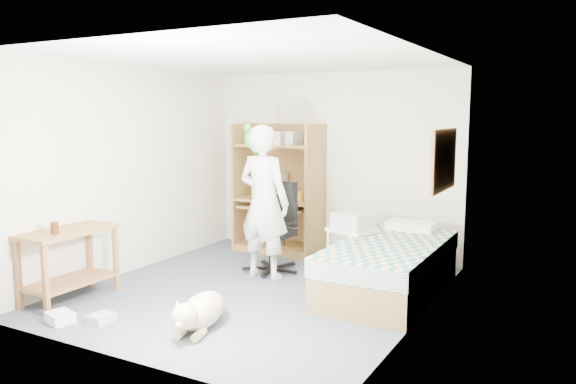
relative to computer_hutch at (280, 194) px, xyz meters
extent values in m
plane|color=#485262|center=(0.70, -1.74, -0.82)|extent=(4.00, 4.00, 0.00)
cube|color=silver|center=(0.70, 0.26, 0.43)|extent=(3.60, 0.02, 2.50)
cube|color=silver|center=(2.50, -1.74, 0.43)|extent=(0.02, 4.00, 2.50)
cube|color=silver|center=(-1.10, -1.74, 0.43)|extent=(0.02, 4.00, 2.50)
cube|color=white|center=(0.70, -1.74, 1.68)|extent=(3.60, 4.00, 0.02)
cube|color=brown|center=(-0.58, -0.04, 0.08)|extent=(0.04, 0.60, 1.80)
cube|color=brown|center=(0.58, -0.04, 0.08)|extent=(0.04, 0.60, 1.80)
cube|color=brown|center=(0.00, 0.25, 0.08)|extent=(1.20, 0.02, 1.80)
cube|color=brown|center=(0.00, -0.04, -0.08)|extent=(1.12, 0.60, 0.04)
cube|color=brown|center=(0.00, -0.12, -0.18)|extent=(1.00, 0.50, 0.03)
cube|color=brown|center=(0.00, -0.04, 0.68)|extent=(1.12, 0.55, 0.03)
cube|color=brown|center=(0.00, -0.04, -0.77)|extent=(1.12, 0.60, 0.10)
cube|color=brown|center=(2.00, -1.14, -0.64)|extent=(1.00, 2.00, 0.36)
cube|color=teal|center=(2.00, -1.14, -0.36)|extent=(1.02, 2.02, 0.20)
cube|color=white|center=(2.00, -0.34, -0.22)|extent=(0.55, 0.35, 0.12)
cube|color=brown|center=(-0.85, -2.94, -0.09)|extent=(0.50, 1.00, 0.04)
cube|color=brown|center=(-1.05, -3.39, -0.47)|extent=(0.05, 0.05, 0.70)
cube|color=brown|center=(-0.65, -3.39, -0.47)|extent=(0.05, 0.05, 0.70)
cube|color=brown|center=(-1.05, -2.49, -0.47)|extent=(0.05, 0.05, 0.70)
cube|color=brown|center=(-0.65, -2.49, -0.47)|extent=(0.05, 0.05, 0.70)
cube|color=brown|center=(-0.85, -2.94, -0.62)|extent=(0.46, 0.92, 0.03)
cube|color=olive|center=(2.48, -0.84, 0.63)|extent=(0.03, 0.90, 0.60)
cube|color=brown|center=(2.47, -0.84, 0.94)|extent=(0.04, 0.94, 0.04)
cube|color=brown|center=(2.47, -0.84, 0.32)|extent=(0.04, 0.94, 0.04)
cylinder|color=black|center=(0.45, -1.00, -0.78)|extent=(0.61, 0.61, 0.06)
cylinder|color=black|center=(0.45, -1.00, -0.59)|extent=(0.06, 0.06, 0.41)
cube|color=black|center=(0.45, -1.00, -0.34)|extent=(0.51, 0.51, 0.08)
cube|color=black|center=(0.47, -0.77, 0.00)|extent=(0.43, 0.10, 0.56)
cube|color=black|center=(0.19, -0.98, -0.19)|extent=(0.07, 0.31, 0.04)
cube|color=black|center=(0.70, -1.02, -0.19)|extent=(0.07, 0.31, 0.04)
imported|color=silver|center=(0.50, -1.25, 0.09)|extent=(0.69, 0.49, 1.81)
ellipsoid|color=#148212|center=(0.30, -1.23, 0.82)|extent=(0.13, 0.13, 0.21)
sphere|color=#148212|center=(0.29, -1.27, 0.95)|extent=(0.09, 0.09, 0.09)
cone|color=#DA4713|center=(0.29, -1.32, 0.95)|extent=(0.04, 0.04, 0.04)
cylinder|color=#148212|center=(0.30, -1.18, 0.69)|extent=(0.04, 0.15, 0.13)
ellipsoid|color=beige|center=(0.81, -2.86, -0.67)|extent=(0.47, 0.73, 0.31)
sphere|color=beige|center=(0.90, -3.23, -0.59)|extent=(0.23, 0.23, 0.23)
cone|color=beige|center=(0.85, -3.26, -0.49)|extent=(0.07, 0.07, 0.08)
cone|color=beige|center=(0.96, -3.24, -0.49)|extent=(0.07, 0.07, 0.08)
ellipsoid|color=beige|center=(0.93, -3.32, -0.63)|extent=(0.10, 0.14, 0.08)
cylinder|color=beige|center=(0.73, -2.52, -0.73)|extent=(0.11, 0.22, 0.11)
cube|color=silver|center=(1.44, -0.81, -0.24)|extent=(0.61, 0.55, 0.04)
cube|color=silver|center=(1.44, -0.81, -0.67)|extent=(0.56, 0.50, 0.03)
cylinder|color=silver|center=(1.21, -0.98, -0.53)|extent=(0.03, 0.03, 0.59)
cylinder|color=silver|center=(1.66, -0.98, -0.53)|extent=(0.03, 0.03, 0.59)
cylinder|color=silver|center=(1.21, -0.64, -0.53)|extent=(0.03, 0.03, 0.59)
cylinder|color=silver|center=(1.66, -0.64, -0.53)|extent=(0.03, 0.03, 0.59)
cube|color=#B6B5B0|center=(1.44, -0.81, -0.12)|extent=(0.50, 0.44, 0.18)
cube|color=beige|center=(-0.17, 0.01, 0.12)|extent=(0.39, 0.41, 0.35)
cube|color=navy|center=(-0.18, -0.18, 0.12)|extent=(0.30, 0.03, 0.24)
cube|color=beige|center=(-0.03, -0.16, -0.15)|extent=(0.46, 0.19, 0.03)
cylinder|color=gold|center=(0.37, -0.09, 0.00)|extent=(0.08, 0.08, 0.12)
cylinder|color=#42200A|center=(-0.80, -3.13, -0.01)|extent=(0.08, 0.08, 0.12)
cube|color=white|center=(-0.41, -3.44, -0.77)|extent=(0.29, 0.26, 0.10)
cube|color=#BAB9B4|center=(-0.08, -3.24, -0.78)|extent=(0.19, 0.23, 0.08)
camera|label=1|loc=(3.86, -6.82, 1.10)|focal=35.00mm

